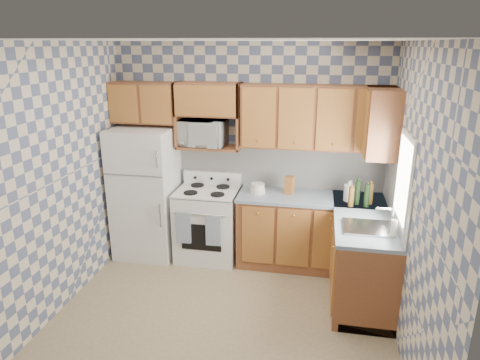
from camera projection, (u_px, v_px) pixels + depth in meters
The scene contains 30 objects.
floor at pixel (221, 318), 4.36m from camera, with size 3.40×3.40×0.00m, color #806B50.
back_wall at pixel (249, 152), 5.44m from camera, with size 3.40×0.02×2.70m, color slate.
right_wall at pixel (413, 206), 3.64m from camera, with size 0.02×3.20×2.70m, color slate.
backsplash_back at pixel (280, 165), 5.41m from camera, with size 2.60×0.01×0.56m, color silver.
backsplash_right at pixel (396, 192), 4.44m from camera, with size 0.01×1.60×0.56m, color silver.
refrigerator at pixel (146, 193), 5.50m from camera, with size 0.75×0.70×1.68m, color silver.
stove_body at pixel (208, 225), 5.50m from camera, with size 0.76×0.65×0.90m, color silver.
cooktop at pixel (207, 191), 5.36m from camera, with size 0.76×0.65×0.03m, color silver.
backguard at pixel (212, 178), 5.59m from camera, with size 0.76×0.08×0.17m, color silver.
dish_towel_left at pixel (183, 228), 5.19m from camera, with size 0.19×0.03×0.39m, color navy.
dish_towel_right at pixel (213, 231), 5.12m from camera, with size 0.19×0.03×0.39m, color navy.
base_cabinets_back at pixel (310, 232), 5.29m from camera, with size 1.75×0.60×0.88m, color brown.
base_cabinets_right at pixel (361, 255), 4.72m from camera, with size 0.60×1.60×0.88m, color brown.
countertop_back at pixel (312, 198), 5.15m from camera, with size 1.77×0.63×0.04m, color slate.
countertop_right at pixel (364, 217), 4.58m from camera, with size 0.63×1.60×0.04m, color slate.
upper_cabinets_back at pixel (316, 117), 4.99m from camera, with size 1.75×0.33×0.74m, color brown.
upper_cabinets_fridge at pixel (145, 102), 5.33m from camera, with size 0.82×0.33×0.50m, color brown.
upper_cabinets_right at pixel (381, 122), 4.69m from camera, with size 0.33×0.70×0.74m, color brown.
microwave_shelf at pixel (209, 147), 5.35m from camera, with size 0.80×0.33×0.03m, color brown.
microwave at pixel (203, 133), 5.33m from camera, with size 0.58×0.39×0.32m, color silver.
sink at pixel (368, 228), 4.25m from camera, with size 0.48×0.40×0.03m, color #B7B7BC.
window at pixel (404, 179), 4.04m from camera, with size 0.02×0.66×0.86m, color white.
bottle_0 at pixel (357, 192), 4.85m from camera, with size 0.06×0.06×0.28m, color black.
bottle_1 at pixel (367, 195), 4.78m from camera, with size 0.06×0.06×0.26m, color black.
bottle_2 at pixel (370, 194), 4.86m from camera, with size 0.06×0.06×0.25m, color brown.
bottle_3 at pixel (351, 197), 4.79m from camera, with size 0.06×0.06×0.23m, color brown.
knife_block at pixel (289, 185), 5.20m from camera, with size 0.10×0.10×0.22m, color brown.
electric_kettle at pixel (350, 193), 4.97m from camera, with size 0.15×0.15×0.19m, color silver.
food_containers at pixel (258, 188), 5.23m from camera, with size 0.18×0.18×0.12m, color beige, non-canonical shape.
soap_bottle at pixel (394, 229), 4.04m from camera, with size 0.06×0.06×0.17m, color beige.
Camera 1 is at (0.88, -3.62, 2.68)m, focal length 32.00 mm.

